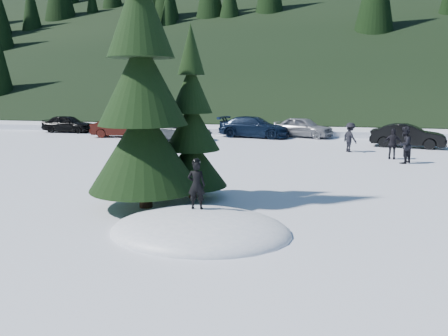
% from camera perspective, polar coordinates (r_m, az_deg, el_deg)
% --- Properties ---
extents(ground, '(200.00, 200.00, 0.00)m').
position_cam_1_polar(ground, '(10.76, -3.14, -8.33)').
color(ground, white).
rests_on(ground, ground).
extents(snow_mound, '(4.48, 3.52, 0.96)m').
position_cam_1_polar(snow_mound, '(10.76, -3.14, -8.33)').
color(snow_mound, white).
rests_on(snow_mound, ground).
extents(forest_hillside, '(200.00, 60.00, 25.00)m').
position_cam_1_polar(forest_hillside, '(64.47, 11.35, 18.22)').
color(forest_hillside, black).
rests_on(forest_hillside, ground).
extents(spruce_tall, '(3.20, 3.20, 8.60)m').
position_cam_1_polar(spruce_tall, '(12.66, -10.63, 9.61)').
color(spruce_tall, '#311E10').
rests_on(spruce_tall, ground).
extents(spruce_short, '(2.20, 2.20, 5.37)m').
position_cam_1_polar(spruce_short, '(13.67, -4.22, 4.69)').
color(spruce_short, '#311E10').
rests_on(spruce_short, ground).
extents(child_skier, '(0.47, 0.34, 1.21)m').
position_cam_1_polar(child_skier, '(10.85, -3.62, -2.23)').
color(child_skier, black).
rests_on(child_skier, snow_mound).
extents(adult_0, '(1.02, 1.06, 1.72)m').
position_cam_1_polar(adult_0, '(21.92, 22.46, 2.79)').
color(adult_0, black).
rests_on(adult_0, ground).
extents(adult_1, '(0.93, 0.51, 1.50)m').
position_cam_1_polar(adult_1, '(23.03, 21.19, 2.93)').
color(adult_1, black).
rests_on(adult_1, ground).
extents(adult_2, '(1.08, 1.20, 1.61)m').
position_cam_1_polar(adult_2, '(24.94, 16.14, 3.87)').
color(adult_2, black).
rests_on(adult_2, ground).
extents(car_0, '(4.05, 1.65, 1.38)m').
position_cam_1_polar(car_0, '(36.98, -19.72, 5.47)').
color(car_0, black).
rests_on(car_0, ground).
extents(car_1, '(4.33, 2.19, 1.36)m').
position_cam_1_polar(car_1, '(32.26, -13.32, 5.15)').
color(car_1, '#340E09').
rests_on(car_1, ground).
extents(car_2, '(4.88, 2.66, 1.30)m').
position_cam_1_polar(car_2, '(29.84, -5.98, 4.91)').
color(car_2, '#565B5F').
rests_on(car_2, ground).
extents(car_3, '(5.40, 2.98, 1.48)m').
position_cam_1_polar(car_3, '(31.29, 3.95, 5.36)').
color(car_3, black).
rests_on(car_3, ground).
extents(car_4, '(4.58, 3.13, 1.45)m').
position_cam_1_polar(car_4, '(31.81, 10.27, 5.28)').
color(car_4, gray).
rests_on(car_4, ground).
extents(car_5, '(4.39, 2.21, 1.38)m').
position_cam_1_polar(car_5, '(28.08, 22.86, 3.91)').
color(car_5, black).
rests_on(car_5, ground).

